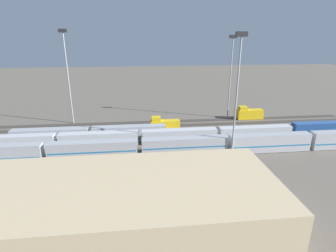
{
  "coord_description": "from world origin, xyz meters",
  "views": [
    {
      "loc": [
        8.34,
        81.28,
        31.52
      ],
      "look_at": [
        -1.01,
        -2.69,
        2.5
      ],
      "focal_mm": 28.79,
      "sensor_mm": 36.0,
      "label": 1
    }
  ],
  "objects_px": {
    "train_on_track_2": "(164,125)",
    "train_on_track_0": "(249,114)",
    "train_on_track_4": "(175,135)",
    "train_on_track_6": "(184,146)",
    "light_mast_2": "(231,68)",
    "light_mast_0": "(67,67)",
    "maintenance_shed": "(118,210)",
    "light_mast_1": "(238,83)",
    "train_on_track_3": "(90,133)"
  },
  "relations": [
    {
      "from": "train_on_track_3",
      "to": "train_on_track_0",
      "type": "relative_size",
      "value": 4.72
    },
    {
      "from": "train_on_track_6",
      "to": "train_on_track_2",
      "type": "xyz_separation_m",
      "value": [
        3.58,
        -20.0,
        -0.44
      ]
    },
    {
      "from": "train_on_track_0",
      "to": "train_on_track_6",
      "type": "bearing_deg",
      "value": 44.44
    },
    {
      "from": "train_on_track_2",
      "to": "train_on_track_4",
      "type": "bearing_deg",
      "value": 103.32
    },
    {
      "from": "train_on_track_6",
      "to": "maintenance_shed",
      "type": "relative_size",
      "value": 2.35
    },
    {
      "from": "train_on_track_4",
      "to": "train_on_track_0",
      "type": "height_order",
      "value": "train_on_track_0"
    },
    {
      "from": "train_on_track_3",
      "to": "light_mast_2",
      "type": "relative_size",
      "value": 1.51
    },
    {
      "from": "train_on_track_3",
      "to": "train_on_track_2",
      "type": "distance_m",
      "value": 24.27
    },
    {
      "from": "train_on_track_6",
      "to": "train_on_track_3",
      "type": "distance_m",
      "value": 31.18
    },
    {
      "from": "light_mast_2",
      "to": "maintenance_shed",
      "type": "xyz_separation_m",
      "value": [
        38.59,
        61.84,
        -14.62
      ]
    },
    {
      "from": "train_on_track_0",
      "to": "train_on_track_2",
      "type": "bearing_deg",
      "value": 16.31
    },
    {
      "from": "train_on_track_2",
      "to": "train_on_track_4",
      "type": "xyz_separation_m",
      "value": [
        -2.37,
        10.0,
        -0.08
      ]
    },
    {
      "from": "light_mast_0",
      "to": "maintenance_shed",
      "type": "relative_size",
      "value": 0.65
    },
    {
      "from": "train_on_track_6",
      "to": "train_on_track_4",
      "type": "distance_m",
      "value": 10.09
    },
    {
      "from": "train_on_track_2",
      "to": "light_mast_2",
      "type": "xyz_separation_m",
      "value": [
        -26.45,
        -12.52,
        17.32
      ]
    },
    {
      "from": "light_mast_0",
      "to": "train_on_track_2",
      "type": "bearing_deg",
      "value": 159.03
    },
    {
      "from": "train_on_track_2",
      "to": "train_on_track_0",
      "type": "height_order",
      "value": "same"
    },
    {
      "from": "light_mast_0",
      "to": "light_mast_2",
      "type": "relative_size",
      "value": 1.06
    },
    {
      "from": "light_mast_1",
      "to": "maintenance_shed",
      "type": "height_order",
      "value": "light_mast_1"
    },
    {
      "from": "light_mast_0",
      "to": "maintenance_shed",
      "type": "bearing_deg",
      "value": 108.48
    },
    {
      "from": "train_on_track_0",
      "to": "light_mast_1",
      "type": "height_order",
      "value": "light_mast_1"
    },
    {
      "from": "train_on_track_2",
      "to": "maintenance_shed",
      "type": "relative_size",
      "value": 0.2
    },
    {
      "from": "train_on_track_4",
      "to": "train_on_track_2",
      "type": "bearing_deg",
      "value": -76.68
    },
    {
      "from": "train_on_track_6",
      "to": "train_on_track_3",
      "type": "relative_size",
      "value": 2.54
    },
    {
      "from": "train_on_track_6",
      "to": "train_on_track_0",
      "type": "relative_size",
      "value": 11.98
    },
    {
      "from": "train_on_track_0",
      "to": "train_on_track_4",
      "type": "bearing_deg",
      "value": 32.16
    },
    {
      "from": "train_on_track_6",
      "to": "train_on_track_0",
      "type": "height_order",
      "value": "same"
    },
    {
      "from": "light_mast_0",
      "to": "light_mast_1",
      "type": "relative_size",
      "value": 1.03
    },
    {
      "from": "train_on_track_6",
      "to": "maintenance_shed",
      "type": "height_order",
      "value": "maintenance_shed"
    },
    {
      "from": "train_on_track_3",
      "to": "light_mast_0",
      "type": "height_order",
      "value": "light_mast_0"
    },
    {
      "from": "light_mast_0",
      "to": "light_mast_2",
      "type": "xyz_separation_m",
      "value": [
        -59.28,
        0.06,
        -1.04
      ]
    },
    {
      "from": "train_on_track_3",
      "to": "train_on_track_4",
      "type": "distance_m",
      "value": 26.59
    },
    {
      "from": "train_on_track_2",
      "to": "train_on_track_0",
      "type": "distance_m",
      "value": 35.6
    },
    {
      "from": "train_on_track_4",
      "to": "light_mast_2",
      "type": "bearing_deg",
      "value": -136.93
    },
    {
      "from": "train_on_track_3",
      "to": "train_on_track_2",
      "type": "height_order",
      "value": "train_on_track_2"
    },
    {
      "from": "train_on_track_6",
      "to": "maintenance_shed",
      "type": "xyz_separation_m",
      "value": [
        15.72,
        29.32,
        2.26
      ]
    },
    {
      "from": "maintenance_shed",
      "to": "train_on_track_4",
      "type": "bearing_deg",
      "value": -110.25
    },
    {
      "from": "light_mast_0",
      "to": "light_mast_2",
      "type": "bearing_deg",
      "value": 179.94
    },
    {
      "from": "light_mast_2",
      "to": "train_on_track_4",
      "type": "bearing_deg",
      "value": 43.07
    },
    {
      "from": "light_mast_2",
      "to": "train_on_track_2",
      "type": "bearing_deg",
      "value": 25.32
    },
    {
      "from": "train_on_track_2",
      "to": "train_on_track_0",
      "type": "bearing_deg",
      "value": -163.69
    },
    {
      "from": "train_on_track_0",
      "to": "light_mast_2",
      "type": "bearing_deg",
      "value": -18.07
    },
    {
      "from": "train_on_track_0",
      "to": "light_mast_0",
      "type": "height_order",
      "value": "light_mast_0"
    },
    {
      "from": "train_on_track_4",
      "to": "light_mast_2",
      "type": "distance_m",
      "value": 37.29
    },
    {
      "from": "maintenance_shed",
      "to": "train_on_track_3",
      "type": "bearing_deg",
      "value": -75.32
    },
    {
      "from": "train_on_track_2",
      "to": "light_mast_1",
      "type": "distance_m",
      "value": 32.69
    },
    {
      "from": "train_on_track_2",
      "to": "maintenance_shed",
      "type": "bearing_deg",
      "value": 76.17
    },
    {
      "from": "train_on_track_4",
      "to": "light_mast_2",
      "type": "relative_size",
      "value": 3.68
    },
    {
      "from": "light_mast_0",
      "to": "light_mast_1",
      "type": "height_order",
      "value": "light_mast_0"
    },
    {
      "from": "train_on_track_0",
      "to": "train_on_track_3",
      "type": "bearing_deg",
      "value": 14.52
    }
  ]
}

